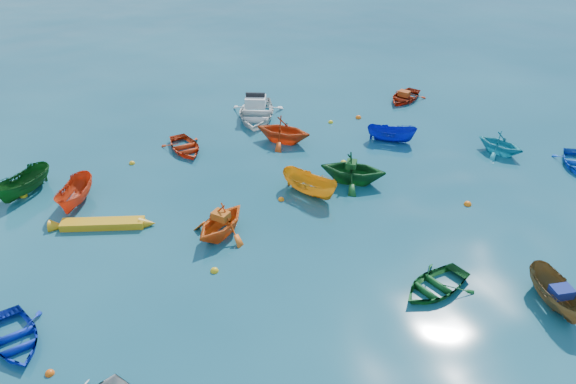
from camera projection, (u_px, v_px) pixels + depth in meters
name	position (u px, v px, depth m)	size (l,w,h in m)	color
ground	(338.00, 261.00, 22.37)	(160.00, 160.00, 0.00)	#0B3C50
dinghy_blue_sw	(16.00, 343.00, 18.69)	(2.17, 3.03, 0.63)	#0E28B1
sampan_brown_mid	(554.00, 305.00, 20.21)	(1.14, 3.02, 1.17)	brown
dinghy_orange_w	(222.00, 234.00, 23.89)	(2.53, 2.93, 1.54)	orange
sampan_yellow_mid	(309.00, 194.00, 26.67)	(1.16, 3.08, 1.19)	orange
dinghy_green_e	(434.00, 290.00, 20.92)	(2.15, 3.00, 0.62)	#12501F
dinghy_cyan_se	(499.00, 153.00, 30.24)	(2.16, 2.51, 1.32)	#1C9BB0
sampan_orange_n	(78.00, 203.00, 25.97)	(1.14, 3.02, 1.17)	red
dinghy_green_n	(352.00, 182.00, 27.61)	(2.75, 3.19, 1.68)	#135320
dinghy_red_ne	(404.00, 100.00, 36.55)	(2.17, 3.03, 0.63)	#9E240D
sampan_blue_far	(391.00, 141.00, 31.45)	(1.03, 2.73, 1.05)	#0D17A7
dinghy_red_far	(185.00, 150.00, 30.49)	(2.14, 2.98, 0.62)	red
dinghy_orange_far	(283.00, 142.00, 31.38)	(2.66, 3.09, 1.62)	#D04313
sampan_green_far	(27.00, 194.00, 26.67)	(1.20, 3.18, 1.23)	#114A16
kayak_yellow	(103.00, 227.00, 24.36)	(0.64, 4.24, 0.43)	orange
motorboat_white	(256.00, 118.00, 34.11)	(3.22, 4.50, 1.53)	silver
tarp_blue_a	(562.00, 292.00, 19.69)	(0.73, 0.55, 0.35)	navy
tarp_orange_a	(221.00, 216.00, 23.44)	(0.69, 0.52, 0.33)	#C85814
tarp_green_b	(351.00, 164.00, 27.11)	(0.63, 0.48, 0.30)	#124919
tarp_orange_b	(404.00, 93.00, 36.23)	(0.69, 0.52, 0.33)	#B63F12
buoy_or_a	(50.00, 374.00, 17.58)	(0.30, 0.30, 0.30)	#EA550C
buoy_ye_a	(214.00, 271.00, 21.82)	(0.33, 0.33, 0.33)	gold
buoy_or_b	(566.00, 305.00, 20.23)	(0.31, 0.31, 0.31)	#DC490B
buoy_ye_b	(132.00, 164.00, 29.21)	(0.31, 0.31, 0.31)	gold
buoy_or_c	(281.00, 200.00, 26.22)	(0.29, 0.29, 0.29)	orange
buoy_ye_c	(343.00, 163.00, 29.27)	(0.32, 0.32, 0.32)	yellow
buoy_or_d	(467.00, 205.00, 25.87)	(0.36, 0.36, 0.36)	orange
buoy_ye_d	(24.00, 196.00, 26.49)	(0.37, 0.37, 0.37)	yellow
buoy_or_e	(358.00, 118.00, 34.11)	(0.36, 0.36, 0.36)	#FF640D
buoy_ye_e	(331.00, 123.00, 33.55)	(0.29, 0.29, 0.29)	yellow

